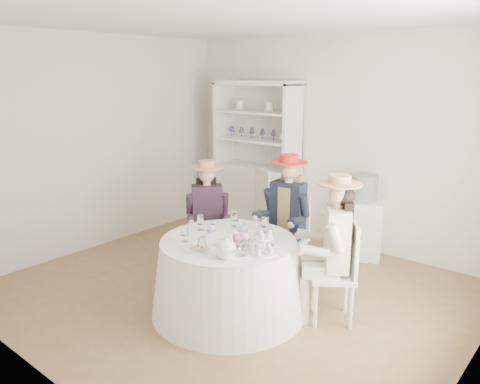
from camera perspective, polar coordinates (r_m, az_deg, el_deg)
The scene contains 22 objects.
ground at distance 5.02m, azimuth -0.75°, elevation -11.90°, with size 4.50×4.50×0.00m, color brown.
ceiling at distance 4.53m, azimuth -0.86°, elevation 20.40°, with size 4.50×4.50×0.00m, color white.
wall_back at distance 6.22m, azimuth 11.33°, elevation 6.03°, with size 4.50×4.50×0.00m, color silver.
wall_front at distance 3.37m, azimuth -23.49°, elevation -1.88°, with size 4.50×4.50×0.00m, color silver.
wall_left at distance 6.27m, azimuth -16.70°, elevation 5.76°, with size 4.50×4.50×0.00m, color silver.
tea_table at distance 4.48m, azimuth -1.40°, elevation -10.24°, with size 1.46×1.46×0.72m.
hutch at distance 6.71m, azimuth 2.15°, elevation 1.70°, with size 1.43×0.94×2.12m.
side_table at distance 5.98m, azimuth 14.63°, elevation -4.28°, with size 0.46×0.46×0.72m, color silver.
hatbox at distance 5.84m, azimuth 14.95°, elevation 0.50°, with size 0.31×0.31×0.31m, color black.
guest_left at distance 5.22m, azimuth -4.00°, elevation -2.30°, with size 0.55×0.54×1.29m.
guest_mid at distance 5.04m, azimuth 5.75°, elevation -2.25°, with size 0.51×0.53×1.39m.
guest_right at distance 4.26m, azimuth 11.38°, elevation -5.84°, with size 0.59×0.56×1.37m.
spare_chair at distance 6.28m, azimuth 3.64°, elevation -1.25°, with size 0.55×0.55×1.00m.
teacup_a at distance 4.55m, azimuth -3.54°, elevation -4.47°, with size 0.08×0.08×0.07m, color white.
teacup_b at distance 4.54m, azimuth 0.33°, elevation -4.46°, with size 0.08×0.08×0.07m, color white.
teacup_c at distance 4.29m, azimuth 2.31°, elevation -5.59°, with size 0.09×0.09×0.07m, color white.
flower_bowl at distance 4.18m, azimuth 0.47°, elevation -6.26°, with size 0.23×0.23×0.06m, color white.
flower_arrangement at distance 4.14m, azimuth -0.35°, elevation -5.61°, with size 0.18×0.18×0.07m.
table_teapot at distance 3.91m, azimuth -1.73°, elevation -6.97°, with size 0.25×0.18×0.19m.
sandwich_plate at distance 4.11m, azimuth -4.90°, elevation -6.88°, with size 0.26×0.26×0.06m.
cupcake_stand at distance 4.00m, azimuth 2.91°, elevation -6.55°, with size 0.21×0.21×0.20m.
stemware_set at distance 4.31m, azimuth -1.43°, elevation -4.93°, with size 0.85×0.86×0.15m.
Camera 1 is at (2.93, -3.42, 2.23)m, focal length 35.00 mm.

